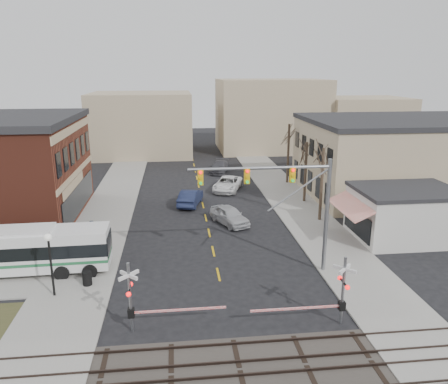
{
  "coord_description": "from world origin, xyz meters",
  "views": [
    {
      "loc": [
        -2.7,
        -25.25,
        13.62
      ],
      "look_at": [
        1.35,
        10.47,
        3.5
      ],
      "focal_mm": 35.0,
      "sensor_mm": 36.0,
      "label": 1
    }
  ],
  "objects_px": {
    "car_c": "(228,184)",
    "rr_crossing_west": "(138,298)",
    "car_b": "(190,197)",
    "trash_bin": "(87,278)",
    "traffic_signal_mast": "(290,194)",
    "rr_crossing_east": "(335,292)",
    "car_d": "(219,167)",
    "car_a": "(229,215)",
    "transit_bus": "(18,250)",
    "street_lamp": "(50,252)",
    "pedestrian_near": "(90,257)",
    "pedestrian_far": "(93,232)"
  },
  "relations": [
    {
      "from": "rr_crossing_east",
      "to": "car_d",
      "type": "bearing_deg",
      "value": 93.75
    },
    {
      "from": "traffic_signal_mast",
      "to": "pedestrian_far",
      "type": "bearing_deg",
      "value": 154.86
    },
    {
      "from": "car_b",
      "to": "car_d",
      "type": "xyz_separation_m",
      "value": [
        4.53,
        14.6,
        -0.08
      ]
    },
    {
      "from": "car_c",
      "to": "car_d",
      "type": "xyz_separation_m",
      "value": [
        0.0,
        9.4,
        -0.03
      ]
    },
    {
      "from": "rr_crossing_west",
      "to": "pedestrian_far",
      "type": "relative_size",
      "value": 2.9
    },
    {
      "from": "rr_crossing_west",
      "to": "car_c",
      "type": "bearing_deg",
      "value": 73.61
    },
    {
      "from": "rr_crossing_west",
      "to": "car_d",
      "type": "bearing_deg",
      "value": 77.62
    },
    {
      "from": "car_a",
      "to": "trash_bin",
      "type": "bearing_deg",
      "value": -158.16
    },
    {
      "from": "car_b",
      "to": "car_d",
      "type": "distance_m",
      "value": 15.29
    },
    {
      "from": "traffic_signal_mast",
      "to": "rr_crossing_east",
      "type": "relative_size",
      "value": 1.69
    },
    {
      "from": "street_lamp",
      "to": "car_c",
      "type": "height_order",
      "value": "street_lamp"
    },
    {
      "from": "transit_bus",
      "to": "street_lamp",
      "type": "xyz_separation_m",
      "value": [
        3.13,
        -3.5,
        1.27
      ]
    },
    {
      "from": "car_d",
      "to": "transit_bus",
      "type": "bearing_deg",
      "value": -104.38
    },
    {
      "from": "street_lamp",
      "to": "car_a",
      "type": "relative_size",
      "value": 0.85
    },
    {
      "from": "traffic_signal_mast",
      "to": "car_a",
      "type": "height_order",
      "value": "traffic_signal_mast"
    },
    {
      "from": "transit_bus",
      "to": "rr_crossing_east",
      "type": "bearing_deg",
      "value": -23.36
    },
    {
      "from": "car_c",
      "to": "car_b",
      "type": "bearing_deg",
      "value": -110.77
    },
    {
      "from": "transit_bus",
      "to": "trash_bin",
      "type": "height_order",
      "value": "transit_bus"
    },
    {
      "from": "transit_bus",
      "to": "pedestrian_near",
      "type": "relative_size",
      "value": 6.38
    },
    {
      "from": "street_lamp",
      "to": "pedestrian_far",
      "type": "distance_m",
      "value": 8.57
    },
    {
      "from": "transit_bus",
      "to": "car_b",
      "type": "relative_size",
      "value": 2.42
    },
    {
      "from": "car_b",
      "to": "car_c",
      "type": "bearing_deg",
      "value": -116.7
    },
    {
      "from": "transit_bus",
      "to": "car_c",
      "type": "bearing_deg",
      "value": 49.8
    },
    {
      "from": "car_a",
      "to": "car_d",
      "type": "relative_size",
      "value": 0.92
    },
    {
      "from": "transit_bus",
      "to": "pedestrian_far",
      "type": "bearing_deg",
      "value": 49.34
    },
    {
      "from": "car_b",
      "to": "car_d",
      "type": "height_order",
      "value": "car_b"
    },
    {
      "from": "car_a",
      "to": "car_d",
      "type": "xyz_separation_m",
      "value": [
        1.22,
        20.78,
        -0.06
      ]
    },
    {
      "from": "rr_crossing_west",
      "to": "rr_crossing_east",
      "type": "relative_size",
      "value": 1.0
    },
    {
      "from": "street_lamp",
      "to": "pedestrian_near",
      "type": "bearing_deg",
      "value": 64.0
    },
    {
      "from": "rr_crossing_west",
      "to": "car_b",
      "type": "bearing_deg",
      "value": 80.89
    },
    {
      "from": "transit_bus",
      "to": "car_c",
      "type": "height_order",
      "value": "transit_bus"
    },
    {
      "from": "car_b",
      "to": "pedestrian_near",
      "type": "distance_m",
      "value": 16.64
    },
    {
      "from": "trash_bin",
      "to": "car_b",
      "type": "bearing_deg",
      "value": 66.63
    },
    {
      "from": "rr_crossing_east",
      "to": "trash_bin",
      "type": "height_order",
      "value": "rr_crossing_east"
    },
    {
      "from": "rr_crossing_east",
      "to": "car_b",
      "type": "distance_m",
      "value": 24.08
    },
    {
      "from": "pedestrian_near",
      "to": "car_c",
      "type": "bearing_deg",
      "value": -12.72
    },
    {
      "from": "traffic_signal_mast",
      "to": "car_d",
      "type": "height_order",
      "value": "traffic_signal_mast"
    },
    {
      "from": "transit_bus",
      "to": "traffic_signal_mast",
      "type": "height_order",
      "value": "traffic_signal_mast"
    },
    {
      "from": "rr_crossing_east",
      "to": "car_a",
      "type": "xyz_separation_m",
      "value": [
        -3.68,
        16.83,
        -1.15
      ]
    },
    {
      "from": "transit_bus",
      "to": "car_b",
      "type": "distance_m",
      "value": 19.16
    },
    {
      "from": "car_c",
      "to": "rr_crossing_west",
      "type": "bearing_deg",
      "value": -86.09
    },
    {
      "from": "car_a",
      "to": "car_b",
      "type": "xyz_separation_m",
      "value": [
        -3.32,
        6.18,
        0.02
      ]
    },
    {
      "from": "car_b",
      "to": "car_a",
      "type": "bearing_deg",
      "value": 132.58
    },
    {
      "from": "car_b",
      "to": "transit_bus",
      "type": "bearing_deg",
      "value": 64.48
    },
    {
      "from": "car_c",
      "to": "trash_bin",
      "type": "bearing_deg",
      "value": -97.85
    },
    {
      "from": "transit_bus",
      "to": "car_c",
      "type": "relative_size",
      "value": 2.16
    },
    {
      "from": "rr_crossing_west",
      "to": "car_b",
      "type": "distance_m",
      "value": 22.76
    },
    {
      "from": "traffic_signal_mast",
      "to": "rr_crossing_east",
      "type": "distance_m",
      "value": 7.54
    },
    {
      "from": "transit_bus",
      "to": "rr_crossing_west",
      "type": "xyz_separation_m",
      "value": [
        8.67,
        -7.76,
        0.2
      ]
    },
    {
      "from": "traffic_signal_mast",
      "to": "street_lamp",
      "type": "xyz_separation_m",
      "value": [
        -15.13,
        -1.64,
        -2.66
      ]
    }
  ]
}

